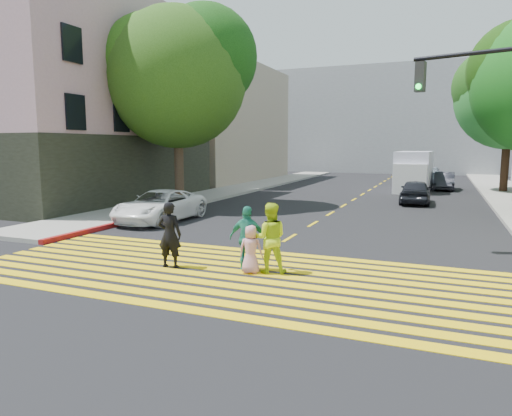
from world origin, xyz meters
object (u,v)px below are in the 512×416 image
Objects in this scene: white_sedan at (160,206)px; silver_car at (429,175)px; pedestrian_child at (251,249)px; pedestrian_extra at (248,238)px; dark_car_near at (415,191)px; dark_car_parked at (444,181)px; tree_left at (179,71)px; pedestrian_woman at (270,238)px; pedestrian_man at (170,235)px; tree_right_far at (512,91)px; white_van at (414,172)px.

white_sedan is 25.59m from silver_car.
pedestrian_extra is at bearing -61.86° from pedestrian_child.
dark_car_near is 9.01m from dark_car_parked.
pedestrian_child is at bearing -99.72° from dark_car_parked.
pedestrian_woman is at bearing -49.46° from tree_left.
pedestrian_child is at bearing -40.95° from white_sedan.
pedestrian_man is 0.37× the size of white_sedan.
tree_right_far is 25.47m from pedestrian_extra.
silver_car is (5.35, 29.64, -0.13)m from pedestrian_man.
white_sedan is at bearing 46.33° from dark_car_near.
pedestrian_child is 0.74× the size of pedestrian_extra.
pedestrian_woman is at bearing 85.61° from silver_car.
dark_car_near is at bearing -119.39° from pedestrian_woman.
pedestrian_extra is (-0.60, 0.03, -0.06)m from pedestrian_woman.
dark_car_parked is (10.80, 19.03, -0.02)m from white_sedan.
dark_car_near is at bearing -83.78° from white_van.
pedestrian_extra is 0.42× the size of dark_car_parked.
pedestrian_extra is (8.13, -10.18, -6.03)m from tree_left.
pedestrian_man is 1.42× the size of pedestrian_child.
dark_car_near is (9.36, 10.13, 0.01)m from white_sedan.
white_van is at bearing -111.10° from pedestrian_man.
pedestrian_man is 16.85m from dark_car_near.
tree_left is at bearing 112.15° from white_sedan.
tree_right_far reaches higher than pedestrian_child.
dark_car_near is (3.12, 15.55, -0.15)m from pedestrian_extra.
pedestrian_woman is at bearing -98.91° from dark_car_parked.
pedestrian_woman is 22.76m from white_van.
tree_left is at bearing -141.05° from tree_right_far.
dark_car_near is 13.57m from silver_car.
pedestrian_woman is at bearing 171.26° from pedestrian_extra.
pedestrian_woman is at bearing -93.07° from white_van.
tree_left is 21.04m from tree_right_far.
pedestrian_child is at bearing -51.44° from tree_left.
pedestrian_man is 2.16m from pedestrian_child.
pedestrian_extra is at bearing -109.37° from tree_right_far.
silver_car reaches higher than dark_car_parked.
silver_car is at bearing 84.61° from white_van.
dark_car_near is (11.25, 5.37, -6.19)m from tree_left.
tree_left is 23.01m from silver_car.
white_van reaches higher than pedestrian_child.
tree_left is 2.06× the size of silver_car.
tree_right_far is at bearing -123.98° from dark_car_near.
dark_car_parked is (1.44, 8.90, -0.03)m from dark_car_near.
pedestrian_extra reaches higher than silver_car.
tree_left is 8.04m from white_sedan.
pedestrian_man is 2.58m from pedestrian_woman.
white_van is (8.83, 17.22, 0.64)m from white_sedan.
white_sedan is at bearing -64.13° from pedestrian_man.
tree_right_far is 2.11× the size of white_sedan.
white_van is (-0.53, 7.09, 0.63)m from dark_car_near.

